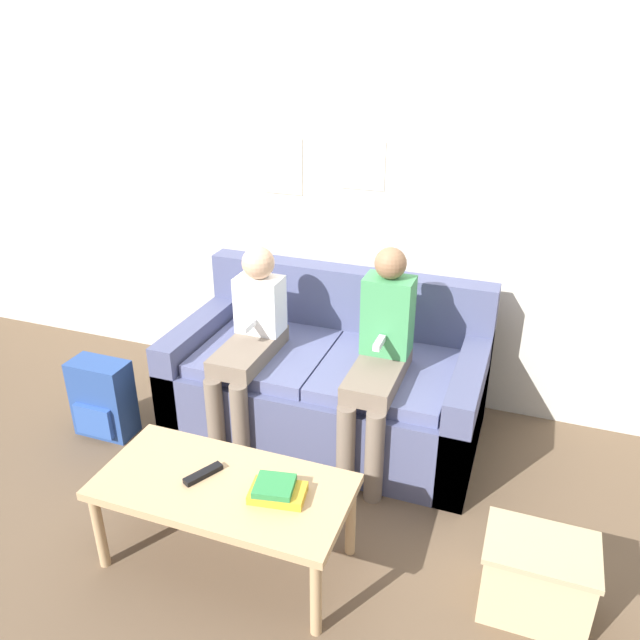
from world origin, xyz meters
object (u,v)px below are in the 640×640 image
at_px(person_left, 249,339).
at_px(backpack, 103,399).
at_px(storage_box, 536,578).
at_px(couch, 329,382).
at_px(tv_remote, 203,474).
at_px(person_right, 379,355).
at_px(coffee_table, 224,492).

distance_m(person_left, backpack, 0.90).
bearing_deg(storage_box, backpack, 169.83).
height_order(couch, person_left, person_left).
xyz_separation_m(couch, backpack, (-1.14, -0.48, -0.07)).
xyz_separation_m(tv_remote, backpack, (-0.97, 0.57, -0.20)).
xyz_separation_m(person_right, tv_remote, (-0.50, -0.85, -0.20)).
bearing_deg(tv_remote, backpack, 176.64).
bearing_deg(person_left, couch, 29.94).
distance_m(tv_remote, backpack, 1.14).
bearing_deg(tv_remote, storage_box, 34.13).
relative_size(coffee_table, tv_remote, 6.07).
bearing_deg(coffee_table, backpack, 151.24).
xyz_separation_m(person_right, backpack, (-1.47, -0.28, -0.40)).
bearing_deg(coffee_table, tv_remote, 172.54).
bearing_deg(storage_box, couch, 142.20).
relative_size(person_right, tv_remote, 6.61).
relative_size(coffee_table, person_right, 0.92).
bearing_deg(backpack, storage_box, -10.17).
relative_size(coffee_table, backpack, 2.34).
distance_m(person_left, person_right, 0.69).
height_order(person_right, backpack, person_right).
bearing_deg(person_left, storage_box, -24.28).
bearing_deg(person_left, coffee_table, -71.34).
bearing_deg(couch, person_right, -31.35).
height_order(person_left, person_right, person_right).
xyz_separation_m(couch, tv_remote, (-0.17, -1.05, 0.13)).
height_order(couch, storage_box, couch).
xyz_separation_m(person_left, person_right, (0.69, 0.01, 0.03)).
distance_m(storage_box, backpack, 2.32).
bearing_deg(backpack, person_left, 19.40).
height_order(coffee_table, tv_remote, tv_remote).
distance_m(coffee_table, backpack, 1.22).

